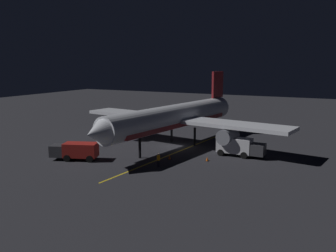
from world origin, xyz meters
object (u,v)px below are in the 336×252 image
(traffic_cone_near_left, at_px, (207,159))
(traffic_cone_near_right, at_px, (170,157))
(catering_truck, at_px, (239,147))
(airliner, at_px, (176,118))
(baggage_truck, at_px, (76,151))
(ground_crew_worker, at_px, (158,160))

(traffic_cone_near_left, bearing_deg, traffic_cone_near_right, 17.10)
(traffic_cone_near_left, bearing_deg, catering_truck, -124.19)
(airliner, height_order, catering_truck, airliner)
(baggage_truck, relative_size, traffic_cone_near_left, 11.67)
(ground_crew_worker, bearing_deg, catering_truck, -127.26)
(catering_truck, distance_m, ground_crew_worker, 11.98)
(ground_crew_worker, distance_m, traffic_cone_near_right, 3.86)
(airliner, xyz_separation_m, traffic_cone_near_left, (-7.26, 5.88, -4.14))
(baggage_truck, distance_m, traffic_cone_near_left, 17.11)
(catering_truck, height_order, traffic_cone_near_right, catering_truck)
(catering_truck, bearing_deg, airliner, -8.85)
(airliner, height_order, baggage_truck, airliner)
(airliner, relative_size, baggage_truck, 5.55)
(airliner, distance_m, catering_truck, 10.76)
(traffic_cone_near_right, bearing_deg, traffic_cone_near_left, -162.90)
(catering_truck, height_order, traffic_cone_near_left, catering_truck)
(catering_truck, xyz_separation_m, traffic_cone_near_left, (2.92, 4.29, -1.03))
(airliner, bearing_deg, catering_truck, 171.15)
(ground_crew_worker, height_order, traffic_cone_near_left, ground_crew_worker)
(baggage_truck, height_order, ground_crew_worker, baggage_truck)
(catering_truck, xyz_separation_m, traffic_cone_near_right, (7.64, 5.74, -1.03))
(baggage_truck, relative_size, catering_truck, 1.00)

